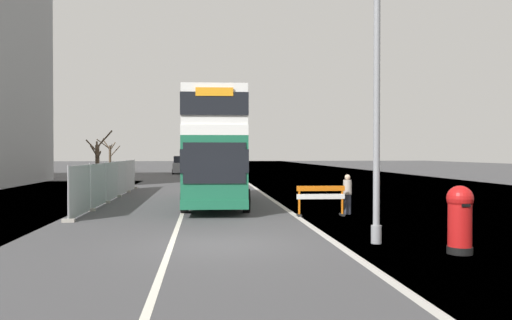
# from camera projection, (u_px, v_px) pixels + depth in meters

# --- Properties ---
(ground) EXTENTS (140.00, 280.00, 0.10)m
(ground) POSITION_uv_depth(u_px,v_px,m) (244.00, 245.00, 13.77)
(ground) COLOR #424244
(double_decker_bus) EXTENTS (3.17, 10.57, 5.14)m
(double_decker_bus) POSITION_uv_depth(u_px,v_px,m) (217.00, 148.00, 23.97)
(double_decker_bus) COLOR #196042
(double_decker_bus) RESTS_ON ground
(lamppost_foreground) EXTENTS (0.29, 0.70, 7.75)m
(lamppost_foreground) POSITION_uv_depth(u_px,v_px,m) (377.00, 111.00, 13.68)
(lamppost_foreground) COLOR gray
(lamppost_foreground) RESTS_ON ground
(red_pillar_postbox) EXTENTS (0.64, 0.64, 1.69)m
(red_pillar_postbox) POSITION_uv_depth(u_px,v_px,m) (460.00, 216.00, 12.32)
(red_pillar_postbox) COLOR black
(red_pillar_postbox) RESTS_ON ground
(roadworks_barrier) EXTENTS (1.92, 0.46, 1.19)m
(roadworks_barrier) POSITION_uv_depth(u_px,v_px,m) (321.00, 196.00, 19.70)
(roadworks_barrier) COLOR orange
(roadworks_barrier) RESTS_ON ground
(construction_site_fence) EXTENTS (0.44, 17.20, 2.05)m
(construction_site_fence) POSITION_uv_depth(u_px,v_px,m) (112.00, 181.00, 26.36)
(construction_site_fence) COLOR #A8AAAD
(construction_site_fence) RESTS_ON ground
(car_oncoming_near) EXTENTS (2.03, 4.52, 2.27)m
(car_oncoming_near) POSITION_uv_depth(u_px,v_px,m) (219.00, 171.00, 40.26)
(car_oncoming_near) COLOR slate
(car_oncoming_near) RESTS_ON ground
(car_receding_mid) EXTENTS (2.09, 4.15, 2.11)m
(car_receding_mid) POSITION_uv_depth(u_px,v_px,m) (218.00, 169.00, 46.36)
(car_receding_mid) COLOR silver
(car_receding_mid) RESTS_ON ground
(car_receding_far) EXTENTS (1.91, 4.06, 2.34)m
(car_receding_far) POSITION_uv_depth(u_px,v_px,m) (213.00, 166.00, 53.41)
(car_receding_far) COLOR black
(car_receding_far) RESTS_ON ground
(car_far_side) EXTENTS (1.95, 4.51, 2.11)m
(car_far_side) POSITION_uv_depth(u_px,v_px,m) (181.00, 165.00, 59.64)
(car_far_side) COLOR gray
(car_far_side) RESTS_ON ground
(bare_tree_far_verge_near) EXTENTS (2.71, 2.15, 4.85)m
(bare_tree_far_verge_near) POSITION_uv_depth(u_px,v_px,m) (98.00, 157.00, 51.55)
(bare_tree_far_verge_near) COLOR #4C3D2D
(bare_tree_far_verge_near) RESTS_ON ground
(bare_tree_far_verge_mid) EXTENTS (2.90, 2.47, 4.28)m
(bare_tree_far_verge_mid) POSITION_uv_depth(u_px,v_px,m) (110.00, 155.00, 64.83)
(bare_tree_far_verge_mid) COLOR #4C3D2D
(bare_tree_far_verge_mid) RESTS_ON ground
(pedestrian_at_kerb) EXTENTS (0.34, 0.34, 1.62)m
(pedestrian_at_kerb) POSITION_uv_depth(u_px,v_px,m) (347.00, 194.00, 20.26)
(pedestrian_at_kerb) COLOR #2D3342
(pedestrian_at_kerb) RESTS_ON ground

